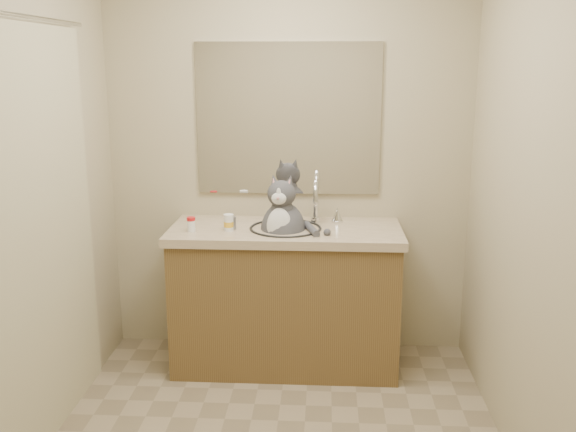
% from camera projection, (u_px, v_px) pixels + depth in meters
% --- Properties ---
extents(room, '(2.22, 2.52, 2.42)m').
position_uv_depth(room, '(272.00, 205.00, 2.69)').
color(room, gray).
rests_on(room, ground).
extents(vanity, '(1.34, 0.59, 1.12)m').
position_uv_depth(vanity, '(286.00, 294.00, 3.80)').
color(vanity, brown).
rests_on(vanity, ground).
extents(mirror, '(1.10, 0.02, 0.90)m').
position_uv_depth(mirror, '(288.00, 119.00, 3.83)').
color(mirror, white).
rests_on(mirror, room).
extents(shower_curtain, '(0.02, 1.30, 1.93)m').
position_uv_depth(shower_curtain, '(41.00, 234.00, 2.89)').
color(shower_curtain, beige).
rests_on(shower_curtain, ground).
extents(cat, '(0.37, 0.35, 0.52)m').
position_uv_depth(cat, '(283.00, 227.00, 3.68)').
color(cat, '#434348').
rests_on(cat, vanity).
extents(pill_bottle_redcap, '(0.06, 0.06, 0.08)m').
position_uv_depth(pill_bottle_redcap, '(191.00, 224.00, 3.62)').
color(pill_bottle_redcap, white).
rests_on(pill_bottle_redcap, vanity).
extents(pill_bottle_orange, '(0.06, 0.06, 0.10)m').
position_uv_depth(pill_bottle_orange, '(229.00, 223.00, 3.63)').
color(pill_bottle_orange, white).
rests_on(pill_bottle_orange, vanity).
extents(grey_canister, '(0.05, 0.05, 0.07)m').
position_uv_depth(grey_canister, '(232.00, 223.00, 3.67)').
color(grey_canister, gray).
rests_on(grey_canister, vanity).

